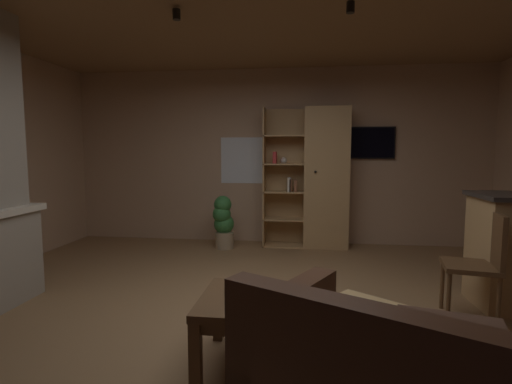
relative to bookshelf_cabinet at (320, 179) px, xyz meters
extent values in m
cube|color=olive|center=(-0.68, -2.66, -1.04)|extent=(6.39, 5.81, 0.02)
cube|color=tan|center=(-0.68, 0.27, 0.32)|extent=(6.51, 0.06, 2.69)
cube|color=white|center=(-1.15, 0.24, 0.26)|extent=(0.80, 0.01, 0.72)
cube|color=tan|center=(0.08, -0.01, 0.01)|extent=(0.65, 0.38, 2.07)
cube|color=tan|center=(-0.54, 0.17, 0.01)|extent=(0.60, 0.02, 2.07)
cube|color=tan|center=(-0.83, -0.01, 0.01)|extent=(0.02, 0.38, 2.07)
sphere|color=black|center=(-0.08, -0.21, 0.11)|extent=(0.04, 0.04, 0.04)
cube|color=tan|center=(-0.54, -0.01, -1.02)|extent=(0.60, 0.38, 0.02)
cube|color=tan|center=(-0.54, -0.01, -0.61)|extent=(0.60, 0.38, 0.02)
cube|color=tan|center=(-0.54, -0.01, -0.20)|extent=(0.60, 0.38, 0.02)
cube|color=tan|center=(-0.54, -0.01, 0.21)|extent=(0.60, 0.38, 0.02)
cube|color=tan|center=(-0.54, -0.01, 0.63)|extent=(0.60, 0.38, 0.02)
cube|color=brown|center=(-0.36, -0.06, -0.10)|extent=(0.04, 0.23, 0.17)
cube|color=#B22D2D|center=(-0.67, -0.06, 0.31)|extent=(0.05, 0.23, 0.17)
cube|color=beige|center=(-0.46, -0.06, -0.09)|extent=(0.05, 0.23, 0.20)
cube|color=brown|center=(-0.43, -0.06, -0.10)|extent=(0.03, 0.23, 0.19)
sphere|color=beige|center=(-0.54, -0.01, 0.26)|extent=(0.10, 0.10, 0.10)
cube|color=#4C2D1E|center=(0.14, -4.45, -0.40)|extent=(1.48, 0.88, 0.42)
cube|color=#4C2D1E|center=(-0.31, -3.76, -0.69)|extent=(0.57, 0.89, 0.67)
cube|color=brown|center=(0.37, -4.18, -0.49)|extent=(0.43, 0.25, 0.39)
cube|color=tan|center=(0.11, -4.00, -0.48)|extent=(0.40, 0.35, 0.34)
cube|color=brown|center=(-0.58, -3.37, -0.58)|extent=(0.66, 0.70, 0.05)
cube|color=brown|center=(-0.58, -3.37, -0.65)|extent=(0.59, 0.63, 0.08)
cube|color=brown|center=(-0.87, -3.68, -0.82)|extent=(0.07, 0.07, 0.42)
cube|color=brown|center=(-0.29, -3.68, -0.82)|extent=(0.07, 0.07, 0.42)
cube|color=brown|center=(-0.87, -3.06, -0.82)|extent=(0.07, 0.07, 0.42)
cube|color=brown|center=(-0.29, -3.06, -0.82)|extent=(0.07, 0.07, 0.42)
cube|color=brown|center=(-0.54, -3.35, -0.55)|extent=(0.13, 0.13, 0.03)
cube|color=brown|center=(1.16, -2.44, -0.57)|extent=(0.49, 0.49, 0.04)
cube|color=brown|center=(1.35, -2.47, -0.33)|extent=(0.11, 0.40, 0.44)
cylinder|color=brown|center=(1.02, -2.23, -0.80)|extent=(0.04, 0.04, 0.46)
cylinder|color=brown|center=(0.95, -2.58, -0.80)|extent=(0.04, 0.04, 0.46)
cylinder|color=brown|center=(1.37, -2.29, -0.80)|extent=(0.04, 0.04, 0.46)
cylinder|color=brown|center=(1.31, -2.65, -0.80)|extent=(0.04, 0.04, 0.46)
cylinder|color=#9E896B|center=(-1.40, -0.29, -0.91)|extent=(0.27, 0.27, 0.24)
sphere|color=#2D6B33|center=(-1.41, -0.27, -0.66)|extent=(0.30, 0.30, 0.30)
sphere|color=#2D6B33|center=(-1.43, -0.31, -0.51)|extent=(0.27, 0.27, 0.27)
sphere|color=#2D6B33|center=(-1.42, -0.30, -0.37)|extent=(0.26, 0.26, 0.26)
cube|color=black|center=(0.67, 0.21, 0.53)|extent=(0.85, 0.05, 0.48)
cube|color=black|center=(0.67, 0.19, 0.53)|extent=(0.81, 0.01, 0.44)
cylinder|color=black|center=(-2.99, -2.34, 1.60)|extent=(0.07, 0.07, 0.09)
cylinder|color=black|center=(-1.37, -2.39, 1.60)|extent=(0.07, 0.07, 0.09)
cylinder|color=black|center=(0.13, -2.38, 1.60)|extent=(0.07, 0.07, 0.09)
camera|label=1|loc=(-0.23, -5.84, 0.39)|focal=27.33mm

